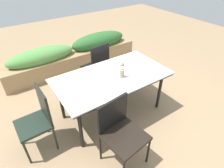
# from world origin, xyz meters

# --- Properties ---
(ground_plane) EXTENTS (12.00, 12.00, 0.00)m
(ground_plane) POSITION_xyz_m (0.00, 0.00, 0.00)
(ground_plane) COLOR #9E7F5B
(dining_table) EXTENTS (1.77, 0.96, 0.76)m
(dining_table) POSITION_xyz_m (-0.04, -0.01, 0.70)
(dining_table) COLOR silver
(dining_table) RESTS_ON ground
(chair_end_left) EXTENTS (0.43, 0.43, 0.94)m
(chair_end_left) POSITION_xyz_m (-1.23, -0.01, 0.53)
(chair_end_left) COLOR #1E2B22
(chair_end_left) RESTS_ON ground
(chair_far_side) EXTENTS (0.46, 0.46, 0.97)m
(chair_far_side) POSITION_xyz_m (0.14, 0.76, 0.53)
(chair_far_side) COLOR black
(chair_far_side) RESTS_ON ground
(chair_near_left) EXTENTS (0.53, 0.53, 0.92)m
(chair_near_left) POSITION_xyz_m (-0.45, -0.80, 0.54)
(chair_near_left) COLOR black
(chair_near_left) RESTS_ON ground
(flower_vase) EXTENTS (0.07, 0.07, 0.26)m
(flower_vase) POSITION_xyz_m (0.07, -0.12, 0.85)
(flower_vase) COLOR tan
(flower_vase) RESTS_ON dining_table
(planter_box) EXTENTS (3.16, 0.52, 0.73)m
(planter_box) POSITION_xyz_m (0.09, 1.79, 0.34)
(planter_box) COLOR #9E7F56
(planter_box) RESTS_ON ground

